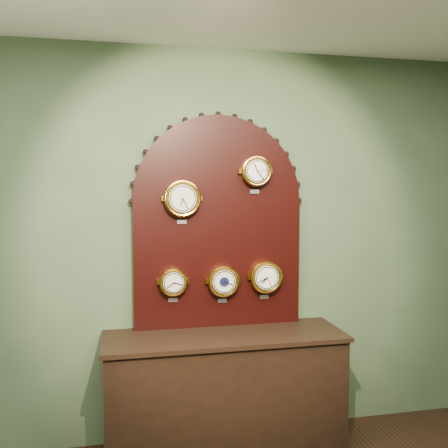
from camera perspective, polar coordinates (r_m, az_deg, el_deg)
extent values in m
plane|color=#41553A|center=(3.57, -0.83, -2.57)|extent=(4.00, 0.00, 4.00)
cube|color=black|center=(3.58, 0.07, -19.18)|extent=(1.60, 0.50, 0.80)
cube|color=black|center=(3.54, -0.67, -4.59)|extent=(1.20, 0.06, 0.90)
cylinder|color=black|center=(3.50, -0.68, 2.70)|extent=(1.20, 0.06, 1.20)
cylinder|color=gold|center=(3.40, -4.87, 2.97)|extent=(0.24, 0.08, 0.24)
torus|color=gold|center=(3.37, -4.80, 2.96)|extent=(0.26, 0.02, 0.26)
cylinder|color=beige|center=(3.36, -4.78, 2.95)|extent=(0.19, 0.01, 0.19)
cube|color=silver|center=(3.43, -4.90, 0.26)|extent=(0.06, 0.01, 0.03)
cylinder|color=gold|center=(3.50, 3.68, 6.11)|extent=(0.20, 0.08, 0.20)
torus|color=gold|center=(3.47, 3.83, 6.13)|extent=(0.21, 0.02, 0.21)
cylinder|color=white|center=(3.47, 3.86, 6.13)|extent=(0.16, 0.01, 0.16)
cube|color=silver|center=(3.53, 3.56, 3.76)|extent=(0.06, 0.01, 0.03)
cylinder|color=gold|center=(3.46, -5.91, -6.65)|extent=(0.18, 0.08, 0.18)
torus|color=gold|center=(3.42, -5.85, -6.75)|extent=(0.19, 0.02, 0.19)
cylinder|color=beige|center=(3.42, -5.84, -6.77)|extent=(0.14, 0.01, 0.14)
cube|color=silver|center=(3.51, -5.93, -8.73)|extent=(0.06, 0.01, 0.03)
cylinder|color=gold|center=(3.51, -0.11, -6.58)|extent=(0.21, 0.08, 0.21)
torus|color=gold|center=(3.48, 0.00, -6.68)|extent=(0.22, 0.02, 0.22)
cylinder|color=beige|center=(3.47, 0.02, -6.70)|extent=(0.16, 0.01, 0.16)
cube|color=silver|center=(3.57, -0.19, -8.84)|extent=(0.07, 0.01, 0.03)
cylinder|color=#0C1137|center=(3.47, 0.03, -6.71)|extent=(0.07, 0.00, 0.07)
cylinder|color=gold|center=(3.58, 4.80, -6.09)|extent=(0.22, 0.08, 0.22)
torus|color=gold|center=(3.55, 4.96, -6.18)|extent=(0.23, 0.02, 0.23)
cylinder|color=white|center=(3.55, 4.99, -6.20)|extent=(0.17, 0.01, 0.17)
cube|color=silver|center=(3.64, 4.68, -8.39)|extent=(0.07, 0.01, 0.03)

